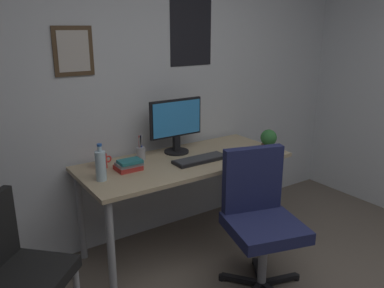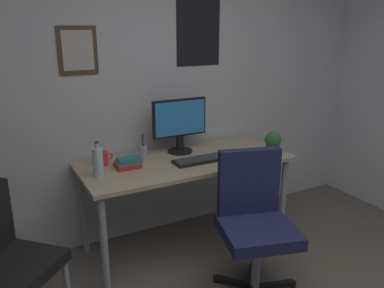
{
  "view_description": "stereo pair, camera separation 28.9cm",
  "coord_description": "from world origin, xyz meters",
  "views": [
    {
      "loc": [
        -1.43,
        -0.67,
        1.72
      ],
      "look_at": [
        0.12,
        1.62,
        0.89
      ],
      "focal_mm": 36.73,
      "sensor_mm": 36.0,
      "label": 1
    },
    {
      "loc": [
        -1.19,
        -0.82,
        1.72
      ],
      "look_at": [
        0.12,
        1.62,
        0.89
      ],
      "focal_mm": 36.73,
      "sensor_mm": 36.0,
      "label": 2
    }
  ],
  "objects": [
    {
      "name": "pen_cup",
      "position": [
        -0.16,
        1.91,
        0.79
      ],
      "size": [
        0.07,
        0.07,
        0.2
      ],
      "color": "#9EA0A5",
      "rests_on": "desk"
    },
    {
      "name": "side_chair",
      "position": [
        -1.21,
        1.35,
        0.5
      ],
      "size": [
        0.59,
        0.59,
        0.88
      ],
      "color": "black",
      "rests_on": "ground_plane"
    },
    {
      "name": "potted_plant",
      "position": [
        0.76,
        1.48,
        0.85
      ],
      "size": [
        0.13,
        0.13,
        0.19
      ],
      "color": "brown",
      "rests_on": "desk"
    },
    {
      "name": "wall_back",
      "position": [
        -0.0,
        2.15,
        1.3
      ],
      "size": [
        4.4,
        0.1,
        2.6
      ],
      "color": "silver",
      "rests_on": "ground_plane"
    },
    {
      "name": "water_bottle",
      "position": [
        -0.57,
        1.68,
        0.85
      ],
      "size": [
        0.07,
        0.07,
        0.25
      ],
      "color": "silver",
      "rests_on": "desk"
    },
    {
      "name": "computer_mouse",
      "position": [
        0.5,
        1.62,
        0.76
      ],
      "size": [
        0.06,
        0.11,
        0.04
      ],
      "color": "black",
      "rests_on": "desk"
    },
    {
      "name": "desk",
      "position": [
        0.12,
        1.72,
        0.66
      ],
      "size": [
        1.62,
        0.7,
        0.74
      ],
      "color": "tan",
      "rests_on": "ground_plane"
    },
    {
      "name": "monitor",
      "position": [
        0.16,
        1.91,
        0.98
      ],
      "size": [
        0.46,
        0.2,
        0.43
      ],
      "color": "black",
      "rests_on": "desk"
    },
    {
      "name": "coffee_mug_near",
      "position": [
        -0.48,
        1.91,
        0.79
      ],
      "size": [
        0.12,
        0.09,
        0.1
      ],
      "color": "red",
      "rests_on": "desk"
    },
    {
      "name": "keyboard",
      "position": [
        0.2,
        1.63,
        0.75
      ],
      "size": [
        0.43,
        0.15,
        0.03
      ],
      "color": "black",
      "rests_on": "desk"
    },
    {
      "name": "book_stack_left",
      "position": [
        -0.33,
        1.76,
        0.78
      ],
      "size": [
        0.18,
        0.15,
        0.08
      ],
      "color": "#B22D28",
      "rests_on": "desk"
    },
    {
      "name": "office_chair",
      "position": [
        0.27,
        1.04,
        0.53
      ],
      "size": [
        0.58,
        0.59,
        0.95
      ],
      "color": "#1E234C",
      "rests_on": "ground_plane"
    }
  ]
}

